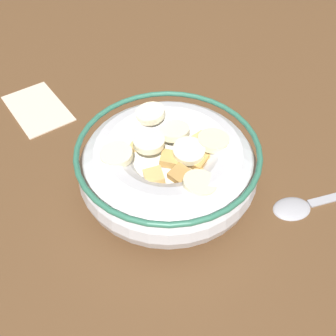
{
  "coord_description": "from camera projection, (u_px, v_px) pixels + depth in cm",
  "views": [
    {
      "loc": [
        -25.81,
        5.43,
        32.05
      ],
      "look_at": [
        0.0,
        0.0,
        3.0
      ],
      "focal_mm": 38.01,
      "sensor_mm": 36.0,
      "label": 1
    }
  ],
  "objects": [
    {
      "name": "folded_napkin",
      "position": [
        37.0,
        108.0,
        0.51
      ],
      "size": [
        13.06,
        10.81,
        0.3
      ],
      "primitive_type": "cube",
      "rotation": [
        0.0,
        0.0,
        0.42
      ],
      "color": "beige",
      "rests_on": "ground_plane"
    },
    {
      "name": "spoon",
      "position": [
        310.0,
        203.0,
        0.39
      ],
      "size": [
        3.46,
        15.73,
        0.8
      ],
      "color": "#A5A5AD",
      "rests_on": "ground_plane"
    },
    {
      "name": "ground_plane",
      "position": [
        168.0,
        191.0,
        0.42
      ],
      "size": [
        115.87,
        115.87,
        2.0
      ],
      "primitive_type": "cube",
      "color": "brown"
    },
    {
      "name": "cereal_bowl",
      "position": [
        168.0,
        165.0,
        0.39
      ],
      "size": [
        19.52,
        19.52,
        7.17
      ],
      "color": "silver",
      "rests_on": "ground_plane"
    }
  ]
}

